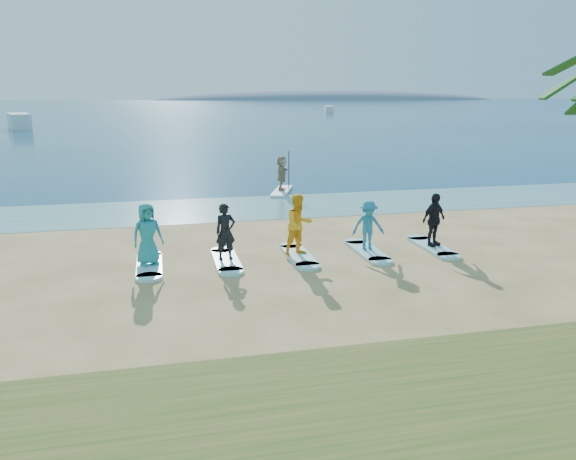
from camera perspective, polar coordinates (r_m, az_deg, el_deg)
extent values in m
plane|color=tan|center=(13.63, -0.86, -6.63)|extent=(600.00, 600.00, 0.00)
plane|color=teal|center=(23.62, -6.26, 2.18)|extent=(600.00, 600.00, 0.00)
plane|color=navy|center=(172.57, -12.44, 12.04)|extent=(600.00, 600.00, 0.00)
ellipsoid|color=slate|center=(327.43, 4.42, 13.06)|extent=(220.00, 56.00, 18.00)
cube|color=silver|center=(27.28, -0.63, 3.96)|extent=(1.71, 3.06, 0.12)
imported|color=tan|center=(27.14, -0.64, 5.80)|extent=(0.92, 1.60, 1.65)
cube|color=silver|center=(82.04, -25.58, 9.26)|extent=(4.29, 7.42, 1.97)
cube|color=silver|center=(133.54, 4.19, 11.85)|extent=(3.17, 6.20, 1.43)
cube|color=#98E1EC|center=(16.18, -13.90, -3.53)|extent=(0.70, 2.20, 0.09)
imported|color=teal|center=(15.94, -14.09, -0.41)|extent=(0.99, 0.81, 1.73)
cube|color=#98E1EC|center=(16.27, -6.29, -3.10)|extent=(0.70, 2.20, 0.09)
imported|color=black|center=(16.04, -6.37, -0.18)|extent=(0.66, 0.51, 1.62)
cube|color=#98E1EC|center=(16.64, 1.10, -2.63)|extent=(0.70, 2.20, 0.09)
imported|color=#FFAE1A|center=(16.40, 1.12, 0.56)|extent=(1.05, 0.93, 1.81)
cube|color=#98E1EC|center=(17.28, 8.06, -2.14)|extent=(0.70, 2.20, 0.09)
imported|color=teal|center=(17.07, 8.15, 0.45)|extent=(1.02, 0.64, 1.52)
cube|color=#98E1EC|center=(18.15, 14.43, -1.67)|extent=(0.70, 2.20, 0.09)
imported|color=black|center=(17.94, 14.60, 1.03)|extent=(1.05, 0.76, 1.66)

